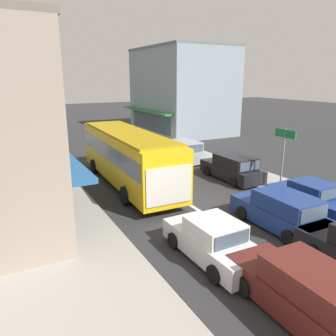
# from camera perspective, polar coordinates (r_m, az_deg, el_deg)

# --- Properties ---
(ground_plane) EXTENTS (140.00, 140.00, 0.00)m
(ground_plane) POSITION_cam_1_polar(r_m,az_deg,el_deg) (17.00, 3.22, -6.05)
(ground_plane) COLOR #2D2D30
(lane_centre_line) EXTENTS (0.20, 28.00, 0.01)m
(lane_centre_line) POSITION_cam_1_polar(r_m,az_deg,el_deg) (20.31, -2.69, -2.40)
(lane_centre_line) COLOR silver
(lane_centre_line) RESTS_ON ground
(sidewalk_left) EXTENTS (5.20, 44.00, 0.14)m
(sidewalk_left) POSITION_cam_1_polar(r_m,az_deg,el_deg) (20.46, -22.71, -3.31)
(sidewalk_left) COLOR #A39E96
(sidewalk_left) RESTS_ON ground
(kerb_right) EXTENTS (2.80, 44.00, 0.12)m
(kerb_right) POSITION_cam_1_polar(r_m,az_deg,el_deg) (25.05, 8.16, 1.05)
(kerb_right) COLOR #A39E96
(kerb_right) RESTS_ON ground
(building_right_far) EXTENTS (9.16, 11.77, 9.53)m
(building_right_far) POSITION_cam_1_polar(r_m,az_deg,el_deg) (38.89, 2.37, 13.29)
(building_right_far) COLOR #84939E
(building_right_far) RESTS_ON ground
(city_bus) EXTENTS (3.00, 10.93, 3.23)m
(city_bus) POSITION_cam_1_polar(r_m,az_deg,el_deg) (19.39, -7.01, 2.39)
(city_bus) COLOR yellow
(city_bus) RESTS_ON ground
(wagon_behind_bus_mid) EXTENTS (1.98, 4.52, 1.58)m
(wagon_behind_bus_mid) POSITION_cam_1_polar(r_m,az_deg,el_deg) (14.80, 19.19, -7.20)
(wagon_behind_bus_mid) COLOR navy
(wagon_behind_bus_mid) RESTS_ON ground
(sedan_behind_bus_near) EXTENTS (1.95, 4.23, 1.47)m
(sedan_behind_bus_near) POSITION_cam_1_polar(r_m,az_deg,el_deg) (11.94, 7.82, -12.50)
(sedan_behind_bus_near) COLOR silver
(sedan_behind_bus_near) RESTS_ON ground
(wagon_queue_far_back) EXTENTS (2.02, 4.54, 1.58)m
(wagon_queue_far_back) POSITION_cam_1_polar(r_m,az_deg,el_deg) (9.93, 23.02, -19.47)
(wagon_queue_far_back) COLOR #561E19
(wagon_queue_far_back) RESTS_ON ground
(parked_sedan_kerb_front) EXTENTS (1.90, 4.20, 1.47)m
(parked_sedan_kerb_front) POSITION_cam_1_polar(r_m,az_deg,el_deg) (17.19, 23.59, -4.79)
(parked_sedan_kerb_front) COLOR navy
(parked_sedan_kerb_front) RESTS_ON ground
(parked_wagon_kerb_second) EXTENTS (1.97, 4.51, 1.58)m
(parked_wagon_kerb_second) POSITION_cam_1_polar(r_m,az_deg,el_deg) (20.98, 11.17, 0.01)
(parked_wagon_kerb_second) COLOR black
(parked_wagon_kerb_second) RESTS_ON ground
(parked_wagon_kerb_third) EXTENTS (2.02, 4.54, 1.58)m
(parked_wagon_kerb_third) POSITION_cam_1_polar(r_m,az_deg,el_deg) (25.36, 2.69, 2.96)
(parked_wagon_kerb_third) COLOR #9EA3A8
(parked_wagon_kerb_third) RESTS_ON ground
(traffic_light_downstreet) EXTENTS (0.33, 0.24, 4.20)m
(traffic_light_downstreet) POSITION_cam_1_polar(r_m,az_deg,el_deg) (30.09, -20.32, 8.08)
(traffic_light_downstreet) COLOR gray
(traffic_light_downstreet) RESTS_ON ground
(directional_road_sign) EXTENTS (0.10, 1.40, 3.60)m
(directional_road_sign) POSITION_cam_1_polar(r_m,az_deg,el_deg) (19.11, 19.58, 3.85)
(directional_road_sign) COLOR gray
(directional_road_sign) RESTS_ON ground
(pedestrian_with_handbag_near) EXTENTS (0.50, 0.60, 1.63)m
(pedestrian_with_handbag_near) POSITION_cam_1_polar(r_m,az_deg,el_deg) (25.03, -19.71, 2.65)
(pedestrian_with_handbag_near) COLOR #333338
(pedestrian_with_handbag_near) RESTS_ON sidewalk_left
(pedestrian_browsing_midblock) EXTENTS (0.57, 0.23, 1.63)m
(pedestrian_browsing_midblock) POSITION_cam_1_polar(r_m,az_deg,el_deg) (23.23, -19.16, 1.75)
(pedestrian_browsing_midblock) COLOR #232838
(pedestrian_browsing_midblock) RESTS_ON sidewalk_left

